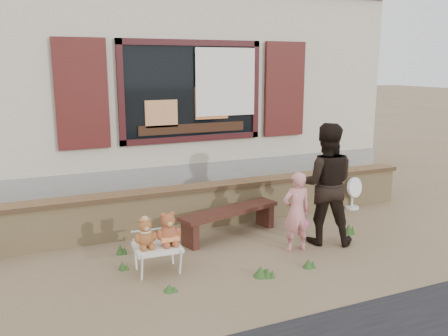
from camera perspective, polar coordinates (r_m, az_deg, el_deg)
name	(u,v)px	position (r m, az deg, el deg)	size (l,w,h in m)	color
ground	(241,245)	(6.77, 2.06, -9.30)	(80.00, 80.00, 0.00)	brown
shopfront	(152,88)	(10.53, -8.64, 9.51)	(8.04, 5.13, 4.00)	#AEA68D
brick_wall	(214,204)	(7.52, -1.23, -4.31)	(7.10, 0.36, 0.67)	tan
bench	(230,216)	(7.03, 0.70, -5.83)	(1.67, 0.76, 0.42)	#351912
folding_chair	(157,248)	(5.92, -8.03, -9.51)	(0.58, 0.52, 0.34)	silver
teddy_bear_left	(145,232)	(5.81, -9.45, -7.64)	(0.28, 0.24, 0.38)	brown
teddy_bear_right	(168,228)	(5.86, -6.76, -7.16)	(0.31, 0.27, 0.42)	brown
child	(296,212)	(6.51, 8.71, -5.21)	(0.40, 0.26, 1.10)	#DB8285
adult	(325,184)	(6.79, 12.07, -1.88)	(0.84, 0.65, 1.72)	black
fan_right	(353,193)	(8.65, 15.20, -2.90)	(0.37, 0.24, 0.57)	white
grass_tufts	(271,257)	(6.27, 5.65, -10.56)	(4.80, 1.75, 0.16)	#2B4C1E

